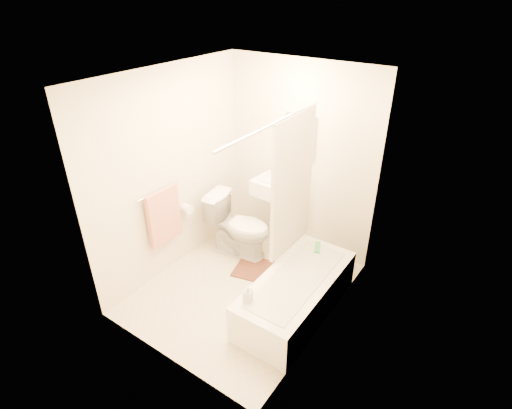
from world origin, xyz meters
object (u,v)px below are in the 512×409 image
Objects in this scene: sink at (277,211)px; soap_bottle at (248,294)px; bath_mat at (260,270)px; bathtub at (296,294)px; toilet at (239,227)px.

soap_bottle is at bearing -64.30° from sink.
bath_mat is at bearing -74.13° from sink.
bathtub reaches higher than bath_mat.
bathtub is at bearing -25.21° from bath_mat.
soap_bottle is at bearing -111.94° from bathtub.
bathtub is (1.11, -0.49, -0.19)m from toilet.
bath_mat is 1.12m from soap_bottle.
sink reaches higher than soap_bottle.
soap_bottle is at bearing -147.25° from toilet.
soap_bottle is at bearing -62.38° from bath_mat.
soap_bottle is (-0.23, -0.56, 0.31)m from bathtub.
toilet is 1.23m from bathtub.
sink is at bearing 131.79° from bathtub.
bath_mat is (0.12, -0.59, -0.52)m from sink.
toilet is 0.53m from sink.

